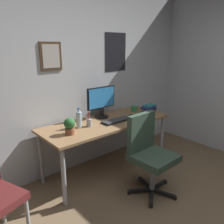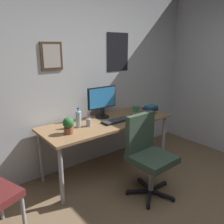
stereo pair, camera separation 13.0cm
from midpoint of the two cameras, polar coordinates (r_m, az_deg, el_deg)
wall_back at (r=3.16m, az=-11.30°, el=8.55°), size 4.40×0.10×2.60m
desk at (r=3.11m, az=-2.41°, el=-3.54°), size 1.81×0.70×0.73m
office_chair at (r=2.74m, az=7.74°, el=-9.42°), size 0.55×0.57×0.95m
monitor at (r=3.20m, az=-3.87°, el=2.80°), size 0.46×0.20×0.43m
keyboard at (r=3.07m, az=-0.06°, el=-2.14°), size 0.43×0.15×0.03m
computer_mouse at (r=3.27m, az=3.79°, el=-0.91°), size 0.06×0.11×0.04m
water_bottle at (r=2.85m, az=-9.52°, el=-1.84°), size 0.07×0.07×0.25m
coffee_mug_near at (r=3.54m, az=4.48°, el=0.83°), size 0.12×0.08×0.09m
potted_plant at (r=2.66m, az=-11.90°, el=-3.33°), size 0.13×0.13×0.19m
pen_cup at (r=2.89m, az=-7.00°, el=-2.55°), size 0.07×0.07×0.20m
book_stack_left at (r=3.47m, az=8.09°, el=0.75°), size 0.22×0.15×0.13m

